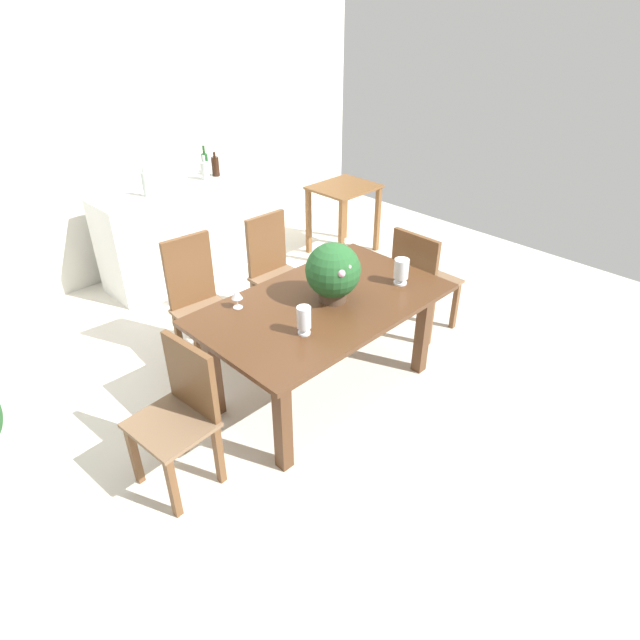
{
  "coord_description": "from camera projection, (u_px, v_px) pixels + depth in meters",
  "views": [
    {
      "loc": [
        -2.25,
        -2.49,
        2.6
      ],
      "look_at": [
        0.07,
        -0.17,
        0.54
      ],
      "focal_mm": 30.18,
      "sensor_mm": 36.0,
      "label": 1
    }
  ],
  "objects": [
    {
      "name": "crystal_vase_center_near",
      "position": [
        304.0,
        319.0,
        3.26
      ],
      "size": [
        0.09,
        0.09,
        0.19
      ],
      "color": "silver",
      "rests_on": "dining_table"
    },
    {
      "name": "chair_far_right",
      "position": [
        274.0,
        267.0,
        4.59
      ],
      "size": [
        0.43,
        0.42,
        0.99
      ],
      "rotation": [
        0.0,
        0.0,
        -0.03
      ],
      "color": "brown",
      "rests_on": "ground"
    },
    {
      "name": "dining_table",
      "position": [
        324.0,
        317.0,
        3.72
      ],
      "size": [
        1.73,
        1.03,
        0.76
      ],
      "color": "#4C2D19",
      "rests_on": "ground"
    },
    {
      "name": "chair_foot_end",
      "position": [
        420.0,
        277.0,
        4.46
      ],
      "size": [
        0.45,
        0.47,
        0.94
      ],
      "rotation": [
        0.0,
        0.0,
        1.56
      ],
      "color": "brown",
      "rests_on": "ground"
    },
    {
      "name": "ground_plane",
      "position": [
        298.0,
        373.0,
        4.22
      ],
      "size": [
        7.04,
        7.04,
        0.0
      ],
      "primitive_type": "plane",
      "color": "silver"
    },
    {
      "name": "side_table",
      "position": [
        344.0,
        202.0,
        5.85
      ],
      "size": [
        0.67,
        0.58,
        0.76
      ],
      "color": "brown",
      "rests_on": "ground"
    },
    {
      "name": "chair_head_end",
      "position": [
        182.0,
        409.0,
        3.09
      ],
      "size": [
        0.44,
        0.48,
        0.93
      ],
      "rotation": [
        0.0,
        0.0,
        -1.49
      ],
      "color": "brown",
      "rests_on": "ground"
    },
    {
      "name": "kitchen_counter",
      "position": [
        191.0,
        228.0,
        5.5
      ],
      "size": [
        1.85,
        0.52,
        0.95
      ],
      "primitive_type": "cube",
      "color": "silver",
      "rests_on": "ground"
    },
    {
      "name": "chair_far_left",
      "position": [
        198.0,
        296.0,
        4.12
      ],
      "size": [
        0.45,
        0.44,
        1.03
      ],
      "rotation": [
        0.0,
        0.0,
        -0.09
      ],
      "color": "brown",
      "rests_on": "ground"
    },
    {
      "name": "wine_bottle_tall",
      "position": [
        145.0,
        184.0,
        4.85
      ],
      "size": [
        0.06,
        0.06,
        0.28
      ],
      "color": "#B2BFB7",
      "rests_on": "kitchen_counter"
    },
    {
      "name": "back_wall",
      "position": [
        109.0,
        145.0,
        5.09
      ],
      "size": [
        6.4,
        0.1,
        2.6
      ],
      "primitive_type": "cube",
      "color": "silver",
      "rests_on": "ground"
    },
    {
      "name": "wine_bottle_clear",
      "position": [
        215.0,
        166.0,
        5.39
      ],
      "size": [
        0.08,
        0.08,
        0.24
      ],
      "color": "black",
      "rests_on": "kitchen_counter"
    },
    {
      "name": "flower_centerpiece",
      "position": [
        333.0,
        272.0,
        3.56
      ],
      "size": [
        0.37,
        0.37,
        0.41
      ],
      "color": "#4C3828",
      "rests_on": "dining_table"
    },
    {
      "name": "wine_glass",
      "position": [
        237.0,
        295.0,
        3.54
      ],
      "size": [
        0.08,
        0.08,
        0.14
      ],
      "color": "silver",
      "rests_on": "dining_table"
    },
    {
      "name": "wine_bottle_amber",
      "position": [
        205.0,
        170.0,
        5.29
      ],
      "size": [
        0.08,
        0.08,
        0.24
      ],
      "color": "#B2BFB7",
      "rests_on": "kitchen_counter"
    },
    {
      "name": "wine_bottle_dark",
      "position": [
        205.0,
        162.0,
        5.5
      ],
      "size": [
        0.06,
        0.06,
        0.27
      ],
      "color": "#194C1E",
      "rests_on": "kitchen_counter"
    },
    {
      "name": "crystal_vase_left",
      "position": [
        401.0,
        270.0,
        3.82
      ],
      "size": [
        0.11,
        0.11,
        0.19
      ],
      "color": "silver",
      "rests_on": "dining_table"
    }
  ]
}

